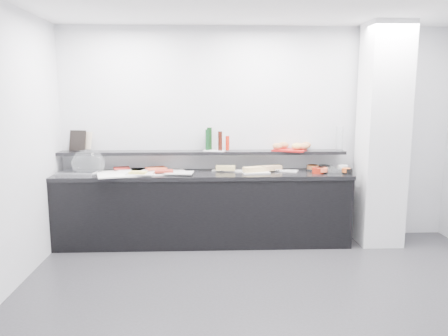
{
  "coord_description": "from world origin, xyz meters",
  "views": [
    {
      "loc": [
        -0.65,
        -3.6,
        1.83
      ],
      "look_at": [
        -0.45,
        1.45,
        1.0
      ],
      "focal_mm": 35.0,
      "sensor_mm": 36.0,
      "label": 1
    }
  ],
  "objects_px": {
    "condiment_tray": "(215,150)",
    "carafe": "(340,138)",
    "bread_tray": "(289,150)",
    "framed_print": "(78,141)",
    "sandwich_plate_mid": "(256,173)",
    "cloche_base": "(79,172)"
  },
  "relations": [
    {
      "from": "condiment_tray",
      "to": "bread_tray",
      "type": "height_order",
      "value": "bread_tray"
    },
    {
      "from": "cloche_base",
      "to": "framed_print",
      "type": "bearing_deg",
      "value": 115.42
    },
    {
      "from": "framed_print",
      "to": "carafe",
      "type": "xyz_separation_m",
      "value": [
        3.33,
        -0.05,
        0.02
      ]
    },
    {
      "from": "bread_tray",
      "to": "condiment_tray",
      "type": "bearing_deg",
      "value": -157.42
    },
    {
      "from": "carafe",
      "to": "bread_tray",
      "type": "bearing_deg",
      "value": -175.51
    },
    {
      "from": "sandwich_plate_mid",
      "to": "bread_tray",
      "type": "relative_size",
      "value": 0.82
    },
    {
      "from": "cloche_base",
      "to": "bread_tray",
      "type": "bearing_deg",
      "value": 13.12
    },
    {
      "from": "sandwich_plate_mid",
      "to": "bread_tray",
      "type": "height_order",
      "value": "bread_tray"
    },
    {
      "from": "condiment_tray",
      "to": "bread_tray",
      "type": "xyz_separation_m",
      "value": [
        0.94,
        -0.02,
        0.0
      ]
    },
    {
      "from": "condiment_tray",
      "to": "carafe",
      "type": "xyz_separation_m",
      "value": [
        1.6,
        0.03,
        0.14
      ]
    },
    {
      "from": "bread_tray",
      "to": "framed_print",
      "type": "bearing_deg",
      "value": -158.38
    },
    {
      "from": "framed_print",
      "to": "condiment_tray",
      "type": "relative_size",
      "value": 0.96
    },
    {
      "from": "framed_print",
      "to": "bread_tray",
      "type": "bearing_deg",
      "value": 12.48
    },
    {
      "from": "cloche_base",
      "to": "condiment_tray",
      "type": "xyz_separation_m",
      "value": [
        1.66,
        0.19,
        0.24
      ]
    },
    {
      "from": "sandwich_plate_mid",
      "to": "condiment_tray",
      "type": "height_order",
      "value": "condiment_tray"
    },
    {
      "from": "carafe",
      "to": "sandwich_plate_mid",
      "type": "bearing_deg",
      "value": -166.62
    },
    {
      "from": "condiment_tray",
      "to": "bread_tray",
      "type": "distance_m",
      "value": 0.94
    },
    {
      "from": "framed_print",
      "to": "condiment_tray",
      "type": "bearing_deg",
      "value": 11.95
    },
    {
      "from": "framed_print",
      "to": "carafe",
      "type": "distance_m",
      "value": 3.33
    },
    {
      "from": "sandwich_plate_mid",
      "to": "carafe",
      "type": "relative_size",
      "value": 1.1
    },
    {
      "from": "condiment_tray",
      "to": "carafe",
      "type": "bearing_deg",
      "value": 21.93
    },
    {
      "from": "framed_print",
      "to": "carafe",
      "type": "bearing_deg",
      "value": 13.78
    }
  ]
}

